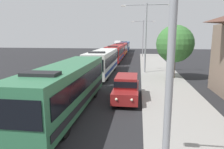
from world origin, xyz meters
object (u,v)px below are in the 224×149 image
Objects in this scene: bus_middle at (115,53)px; streetlamp_far at (143,35)px; bus_fourth_in_line at (121,49)px; white_suv at (126,87)px; streetlamp_mid at (146,31)px; bus_second_in_line at (103,61)px; bus_rear at (125,46)px; box_truck_oncoming at (118,45)px; bus_lead at (67,86)px; streetlamp_near at (172,37)px; roadside_tree at (175,44)px.

bus_middle is 1.38× the size of streetlamp_far.
white_suv is (3.70, -36.78, -0.66)m from bus_fourth_in_line.
white_suv is 0.59× the size of streetlamp_far.
streetlamp_mid reaches higher than white_suv.
streetlamp_mid is 21.42m from streetlamp_far.
bus_second_in_line is 2.41× the size of white_suv.
bus_rear is (-0.00, 13.82, -0.00)m from bus_fourth_in_line.
streetlamp_mid is at bearing -79.83° from box_truck_oncoming.
white_suv is (3.70, 2.81, -0.66)m from bus_lead.
roadside_tree is at bearing 80.18° from streetlamp_near.
streetlamp_far reaches higher than streetlamp_near.
roadside_tree is at bearing -73.19° from bus_fourth_in_line.
bus_second_in_line is 0.95× the size of bus_fourth_in_line.
box_truck_oncoming is (-3.30, 9.51, 0.01)m from bus_rear.
bus_fourth_in_line is at bearing 145.07° from streetlamp_far.
roadside_tree is (3.16, -24.57, -1.16)m from streetlamp_far.
bus_second_in_line is 1.56× the size of streetlamp_near.
bus_middle is 17.69m from roadside_tree.
bus_fourth_in_line and bus_rear have the same top height.
bus_second_in_line is at bearing 105.13° from streetlamp_near.
bus_fourth_in_line is 1.80× the size of box_truck_oncoming.
streetlamp_mid is at bearing -77.90° from bus_fourth_in_line.
bus_rear is 1.54× the size of box_truck_oncoming.
roadside_tree is (8.56, 11.25, 2.34)m from bus_lead.
bus_lead is at bearing -110.54° from streetlamp_mid.
streetlamp_far is at bearing -72.20° from box_truck_oncoming.
streetlamp_near is (5.40, -7.01, 3.17)m from bus_lead.
bus_second_in_line is 1.11× the size of bus_rear.
bus_fourth_in_line is at bearing 96.61° from streetlamp_near.
bus_lead is at bearing -98.57° from streetlamp_far.
streetlamp_far is at bearing 90.00° from streetlamp_near.
streetlamp_mid reaches higher than bus_fourth_in_line.
bus_second_in_line is at bearing 110.02° from white_suv.
streetlamp_far reaches higher than bus_second_in_line.
streetlamp_far is (5.40, -17.59, 3.50)m from bus_rear.
roadside_tree is (8.56, -15.31, 2.34)m from bus_middle.
roadside_tree is (3.16, -3.15, -1.50)m from streetlamp_mid.
streetlamp_far is (0.00, 21.41, -0.34)m from streetlamp_mid.
roadside_tree is (3.16, 18.26, -0.83)m from streetlamp_near.
streetlamp_far is at bearing 90.00° from streetlamp_mid.
bus_fourth_in_line is 1.64× the size of streetlamp_near.
streetlamp_near is (5.40, -46.60, 3.17)m from bus_fourth_in_line.
bus_middle is at bearing 90.00° from bus_lead.
bus_lead is 53.41m from bus_rear.
bus_middle is 0.92× the size of bus_fourth_in_line.
bus_rear is at bearing 95.11° from streetlamp_near.
bus_rear is 50.74m from white_suv.
streetlamp_mid is at bearing 69.46° from bus_lead.
streetlamp_far reaches higher than bus_middle.
white_suv is 0.82× the size of roadside_tree.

